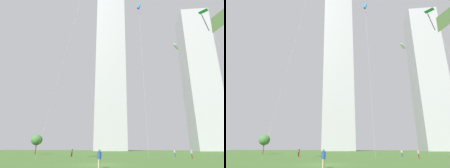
% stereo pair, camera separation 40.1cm
% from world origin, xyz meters
% --- Properties ---
extents(ground, '(280.00, 280.00, 0.00)m').
position_xyz_m(ground, '(0.00, 0.00, 0.00)').
color(ground, '#3D6028').
extents(person_standing_0, '(0.36, 0.36, 1.62)m').
position_xyz_m(person_standing_0, '(11.58, 16.61, 0.93)').
color(person_standing_0, maroon).
rests_on(person_standing_0, ground).
extents(person_standing_1, '(0.39, 0.39, 1.74)m').
position_xyz_m(person_standing_1, '(-12.04, 17.85, 1.01)').
color(person_standing_1, maroon).
rests_on(person_standing_1, ground).
extents(person_standing_2, '(0.37, 0.37, 1.65)m').
position_xyz_m(person_standing_2, '(1.52, -4.23, 0.95)').
color(person_standing_2, tan).
rests_on(person_standing_2, ground).
extents(person_standing_3, '(0.36, 0.36, 1.60)m').
position_xyz_m(person_standing_3, '(9.00, 23.10, 0.92)').
color(person_standing_3, '#1E478C').
rests_on(person_standing_3, ground).
extents(kite_flying_0, '(3.74, 12.90, 16.88)m').
position_xyz_m(kite_flying_0, '(14.76, 0.50, 16.16)').
color(kite_flying_0, silver).
rests_on(kite_flying_0, ground).
extents(kite_flying_2, '(0.94, 2.48, 35.12)m').
position_xyz_m(kite_flying_2, '(3.74, 17.07, 34.08)').
color(kite_flying_2, silver).
rests_on(kite_flying_2, ground).
extents(kite_flying_3, '(5.58, 1.69, 21.32)m').
position_xyz_m(kite_flying_3, '(14.37, 4.79, 20.41)').
color(kite_flying_3, silver).
rests_on(kite_flying_3, ground).
extents(kite_flying_4, '(7.33, 3.23, 25.62)m').
position_xyz_m(kite_flying_4, '(11.74, 22.73, 25.22)').
color(kite_flying_4, silver).
rests_on(kite_flying_4, ground).
extents(park_tree_0, '(3.14, 3.14, 5.44)m').
position_xyz_m(park_tree_0, '(-28.98, 29.06, 3.94)').
color(park_tree_0, brown).
rests_on(park_tree_0, ground).
extents(distant_highrise_0, '(26.20, 27.97, 109.48)m').
position_xyz_m(distant_highrise_0, '(-27.35, 103.19, 54.74)').
color(distant_highrise_0, '#A8A8AD').
rests_on(distant_highrise_0, ground).
extents(distant_highrise_1, '(20.91, 21.25, 92.20)m').
position_xyz_m(distant_highrise_1, '(32.28, 106.21, 46.10)').
color(distant_highrise_1, '#A8A8AD').
rests_on(distant_highrise_1, ground).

